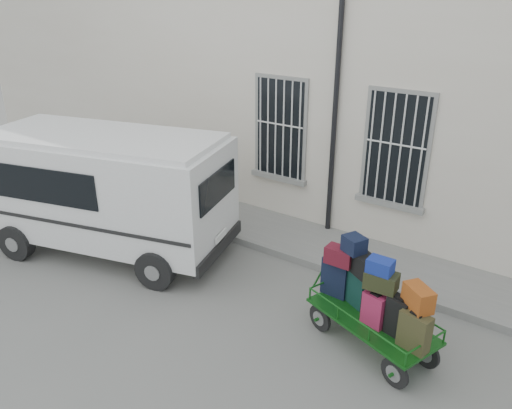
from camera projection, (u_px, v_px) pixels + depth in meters
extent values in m
plane|color=slate|center=(214.00, 277.00, 9.72)|extent=(80.00, 80.00, 0.00)
cube|color=beige|center=(347.00, 81.00, 12.66)|extent=(24.00, 5.00, 6.00)
cylinder|color=black|center=(335.00, 113.00, 10.30)|extent=(0.11, 0.11, 5.60)
cube|color=black|center=(281.00, 129.00, 11.27)|extent=(1.20, 0.08, 2.20)
cube|color=gray|center=(279.00, 177.00, 11.72)|extent=(1.45, 0.22, 0.12)
cube|color=black|center=(396.00, 149.00, 9.86)|extent=(1.20, 0.08, 2.20)
cube|color=gray|center=(389.00, 203.00, 10.31)|extent=(1.45, 0.22, 0.12)
cube|color=slate|center=(275.00, 232.00, 11.35)|extent=(24.00, 1.70, 0.15)
cylinder|color=black|center=(320.00, 318.00, 8.15)|extent=(0.45, 0.21, 0.46)
cylinder|color=gray|center=(320.00, 318.00, 8.15)|extent=(0.26, 0.16, 0.25)
cylinder|color=black|center=(350.00, 304.00, 8.52)|extent=(0.45, 0.21, 0.46)
cylinder|color=gray|center=(350.00, 304.00, 8.52)|extent=(0.26, 0.16, 0.25)
cylinder|color=black|center=(395.00, 373.00, 7.00)|extent=(0.45, 0.21, 0.46)
cylinder|color=gray|center=(395.00, 373.00, 7.00)|extent=(0.26, 0.16, 0.25)
cylinder|color=black|center=(426.00, 353.00, 7.36)|extent=(0.45, 0.21, 0.46)
cylinder|color=gray|center=(426.00, 353.00, 7.36)|extent=(0.26, 0.16, 0.25)
cube|color=#135616|center=(372.00, 320.00, 7.65)|extent=(2.20, 1.54, 0.05)
cylinder|color=#135616|center=(318.00, 278.00, 8.51)|extent=(0.26, 0.12, 0.51)
cube|color=black|center=(336.00, 277.00, 8.14)|extent=(0.46, 0.24, 0.66)
cube|color=black|center=(337.00, 258.00, 8.00)|extent=(0.20, 0.16, 0.03)
cube|color=#0C282B|center=(359.00, 288.00, 7.88)|extent=(0.44, 0.36, 0.60)
cube|color=black|center=(361.00, 271.00, 7.75)|extent=(0.18, 0.15, 0.03)
cube|color=maroon|center=(374.00, 310.00, 7.42)|extent=(0.39, 0.27, 0.53)
cube|color=black|center=(376.00, 294.00, 7.31)|extent=(0.17, 0.13, 0.03)
cube|color=black|center=(399.00, 317.00, 7.19)|extent=(0.39, 0.31, 0.61)
cube|color=black|center=(401.00, 298.00, 7.07)|extent=(0.17, 0.15, 0.03)
cube|color=#323119|center=(415.00, 331.00, 6.91)|extent=(0.47, 0.31, 0.57)
cube|color=black|center=(417.00, 314.00, 6.79)|extent=(0.20, 0.16, 0.03)
cube|color=#56111E|center=(340.00, 256.00, 7.83)|extent=(0.45, 0.26, 0.28)
cube|color=black|center=(364.00, 265.00, 7.61)|extent=(0.57, 0.50, 0.34)
cube|color=black|center=(381.00, 281.00, 7.27)|extent=(0.48, 0.32, 0.27)
cube|color=maroon|center=(418.00, 298.00, 6.88)|extent=(0.51, 0.47, 0.33)
cube|color=black|center=(354.00, 244.00, 7.61)|extent=(0.41, 0.39, 0.26)
cube|color=navy|center=(380.00, 266.00, 7.19)|extent=(0.36, 0.26, 0.21)
cube|color=silver|center=(107.00, 187.00, 10.21)|extent=(5.32, 3.35, 2.02)
cube|color=silver|center=(101.00, 137.00, 9.79)|extent=(5.06, 3.13, 0.11)
cube|color=black|center=(9.00, 156.00, 10.81)|extent=(0.68, 1.84, 0.85)
cube|color=black|center=(41.00, 186.00, 9.36)|extent=(2.39, 0.69, 0.70)
cube|color=black|center=(218.00, 187.00, 9.31)|extent=(0.45, 1.53, 0.62)
cube|color=black|center=(219.00, 247.00, 9.83)|extent=(0.65, 2.03, 0.25)
cube|color=white|center=(221.00, 236.00, 9.71)|extent=(0.16, 0.46, 0.13)
cylinder|color=black|center=(16.00, 242.00, 10.25)|extent=(0.80, 0.44, 0.76)
cylinder|color=black|center=(81.00, 204.00, 12.03)|extent=(0.80, 0.44, 0.76)
cylinder|color=black|center=(155.00, 270.00, 9.24)|extent=(0.80, 0.44, 0.76)
cylinder|color=black|center=(203.00, 224.00, 11.02)|extent=(0.80, 0.44, 0.76)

